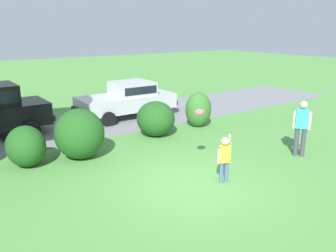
{
  "coord_description": "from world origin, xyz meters",
  "views": [
    {
      "loc": [
        -5.19,
        -6.34,
        3.85
      ],
      "look_at": [
        0.36,
        1.6,
        1.1
      ],
      "focal_mm": 37.1,
      "sensor_mm": 36.0,
      "label": 1
    }
  ],
  "objects_px": {
    "parked_sedan": "(128,98)",
    "frisbee": "(199,112)",
    "adult_onlooker": "(301,125)",
    "child_thrower": "(225,156)"
  },
  "relations": [
    {
      "from": "parked_sedan",
      "to": "frisbee",
      "type": "height_order",
      "value": "frisbee"
    },
    {
      "from": "adult_onlooker",
      "to": "frisbee",
      "type": "bearing_deg",
      "value": 164.21
    },
    {
      "from": "parked_sedan",
      "to": "child_thrower",
      "type": "relative_size",
      "value": 3.44
    },
    {
      "from": "frisbee",
      "to": "adult_onlooker",
      "type": "relative_size",
      "value": 0.16
    },
    {
      "from": "frisbee",
      "to": "adult_onlooker",
      "type": "xyz_separation_m",
      "value": [
        3.29,
        -0.93,
        -0.69
      ]
    },
    {
      "from": "child_thrower",
      "to": "adult_onlooker",
      "type": "height_order",
      "value": "adult_onlooker"
    },
    {
      "from": "frisbee",
      "to": "adult_onlooker",
      "type": "height_order",
      "value": "frisbee"
    },
    {
      "from": "child_thrower",
      "to": "adult_onlooker",
      "type": "xyz_separation_m",
      "value": [
        3.25,
        0.06,
        0.27
      ]
    },
    {
      "from": "parked_sedan",
      "to": "frisbee",
      "type": "relative_size",
      "value": 15.45
    },
    {
      "from": "adult_onlooker",
      "to": "child_thrower",
      "type": "bearing_deg",
      "value": -178.98
    }
  ]
}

